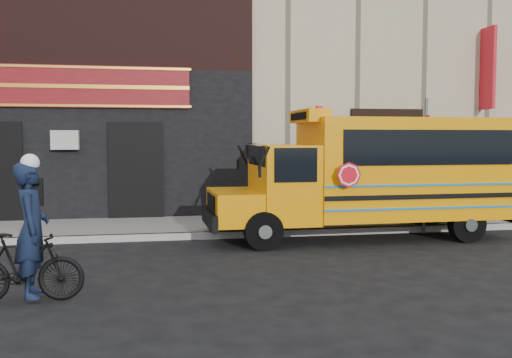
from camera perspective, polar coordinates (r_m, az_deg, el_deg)
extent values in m
plane|color=black|center=(10.91, 4.62, -8.06)|extent=(120.00, 120.00, 0.00)
cube|color=#979792|center=(13.38, 1.73, -5.45)|extent=(40.00, 0.20, 0.15)
cube|color=slate|center=(14.83, 0.52, -4.51)|extent=(40.00, 3.00, 0.15)
cube|color=tan|center=(21.34, -2.82, 14.50)|extent=(20.00, 10.00, 12.00)
cube|color=black|center=(16.01, -18.41, 3.37)|extent=(10.00, 0.30, 4.00)
cube|color=black|center=(16.36, -18.69, 15.73)|extent=(10.00, 0.28, 3.00)
cube|color=#5F0D14|center=(15.90, -18.62, 8.78)|extent=(6.50, 0.12, 1.10)
cube|color=black|center=(15.73, -11.92, 0.75)|extent=(1.30, 0.10, 2.50)
cube|color=red|center=(18.39, 22.17, 10.21)|extent=(0.10, 0.70, 2.40)
cylinder|color=black|center=(11.72, 0.75, -5.20)|extent=(0.80, 0.29, 0.80)
cylinder|color=black|center=(13.57, -0.94, -3.93)|extent=(0.80, 0.29, 0.80)
cylinder|color=black|center=(13.45, 20.34, -4.25)|extent=(0.80, 0.29, 0.80)
cylinder|color=black|center=(15.09, 16.54, -3.29)|extent=(0.80, 0.29, 0.80)
cube|color=orange|center=(12.51, -2.18, -2.76)|extent=(1.04, 2.02, 0.70)
cube|color=black|center=(12.47, -4.68, -3.96)|extent=(0.16, 2.05, 0.35)
cube|color=orange|center=(12.68, 2.73, -0.40)|extent=(1.24, 2.12, 1.70)
cube|color=black|center=(12.53, 0.20, 1.38)|extent=(0.09, 1.80, 0.90)
cube|color=orange|center=(13.64, 14.43, 1.13)|extent=(4.54, 2.28, 2.25)
cube|color=black|center=(14.86, 22.31, -2.95)|extent=(0.16, 2.20, 0.30)
cube|color=black|center=(12.68, 17.06, 3.04)|extent=(3.90, 0.11, 0.75)
cube|color=orange|center=(12.81, 5.37, 6.25)|extent=(0.53, 1.61, 0.28)
cylinder|color=red|center=(11.74, 9.26, 0.41)|extent=(0.52, 0.04, 0.52)
cylinder|color=#414944|center=(14.26, 16.55, 1.23)|extent=(0.07, 0.07, 3.25)
cube|color=red|center=(14.17, 16.74, 5.32)|extent=(0.06, 0.28, 0.41)
cube|color=white|center=(14.17, 16.70, 3.27)|extent=(0.06, 0.28, 0.36)
imported|color=black|center=(8.68, -22.20, -8.20)|extent=(1.64, 0.49, 0.98)
imported|color=black|center=(8.67, -21.50, -5.05)|extent=(0.51, 0.73, 1.92)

